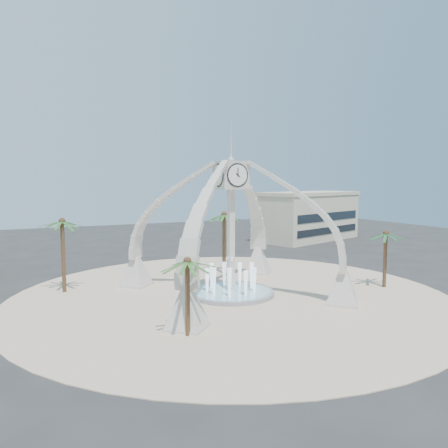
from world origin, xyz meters
name	(u,v)px	position (x,y,z in m)	size (l,w,h in m)	color
ground	(231,295)	(0.00, 0.00, 0.00)	(140.00, 140.00, 0.00)	#282828
plaza	(231,295)	(0.00, 0.00, 0.03)	(40.00, 40.00, 0.06)	#C5AB92
clock_tower	(231,225)	(0.00, 0.00, 6.49)	(17.94, 17.94, 16.30)	beige
fountain	(231,292)	(0.00, 0.00, 0.29)	(8.00, 8.00, 3.62)	#979799
building_ne	(309,216)	(30.00, 28.00, 4.31)	(21.87, 14.17, 8.60)	#C3B498
palm_east	(386,234)	(15.01, -4.09, 5.34)	(4.98, 4.98, 6.13)	brown
palm_west	(62,222)	(-13.76, 7.77, 6.68)	(4.34, 4.34, 7.54)	brown
palm_north	(224,215)	(3.52, 8.63, 6.68)	(4.85, 4.85, 7.58)	brown
palm_south	(187,262)	(-7.51, -8.35, 5.12)	(4.10, 4.10, 5.86)	brown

